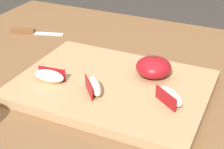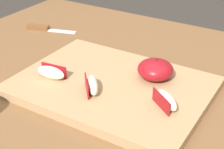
% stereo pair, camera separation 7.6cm
% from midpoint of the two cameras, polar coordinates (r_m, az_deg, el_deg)
% --- Properties ---
extents(dining_table, '(1.16, 0.89, 0.77)m').
position_cam_midpoint_polar(dining_table, '(0.86, -0.87, -8.35)').
color(dining_table, brown).
rests_on(dining_table, ground_plane).
extents(cutting_board, '(0.42, 0.31, 0.02)m').
position_cam_midpoint_polar(cutting_board, '(0.78, -2.81, -2.01)').
color(cutting_board, '#A37F56').
rests_on(cutting_board, dining_table).
extents(apple_half_skin_up, '(0.08, 0.08, 0.05)m').
position_cam_midpoint_polar(apple_half_skin_up, '(0.79, 4.09, 1.14)').
color(apple_half_skin_up, maroon).
rests_on(apple_half_skin_up, cutting_board).
extents(apple_wedge_back, '(0.07, 0.06, 0.03)m').
position_cam_midpoint_polar(apple_wedge_back, '(0.70, 6.44, -3.71)').
color(apple_wedge_back, '#F4EACC').
rests_on(apple_wedge_back, cutting_board).
extents(apple_wedge_left, '(0.06, 0.07, 0.03)m').
position_cam_midpoint_polar(apple_wedge_left, '(0.73, -5.93, -2.01)').
color(apple_wedge_left, '#F4EACC').
rests_on(apple_wedge_left, cutting_board).
extents(apple_wedge_front, '(0.07, 0.03, 0.03)m').
position_cam_midpoint_polar(apple_wedge_front, '(0.79, -12.92, -0.30)').
color(apple_wedge_front, '#F4EACC').
rests_on(apple_wedge_front, cutting_board).
extents(paring_knife, '(0.16, 0.07, 0.01)m').
position_cam_midpoint_polar(paring_knife, '(1.12, -15.58, 6.79)').
color(paring_knife, silver).
rests_on(paring_knife, dining_table).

